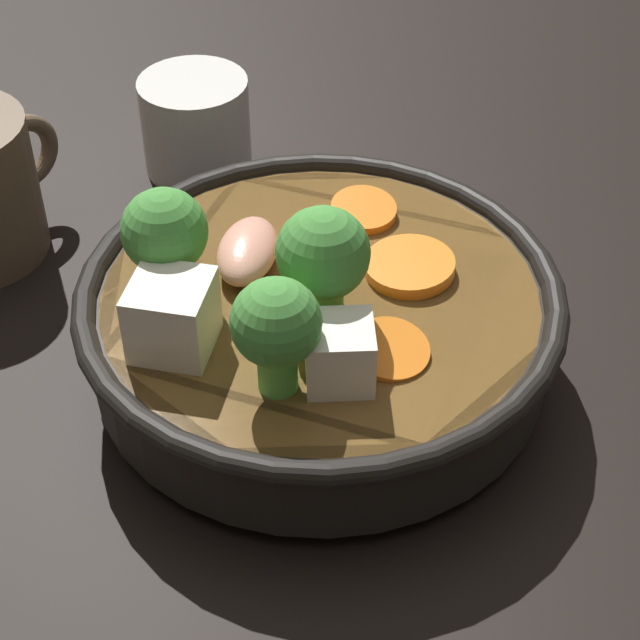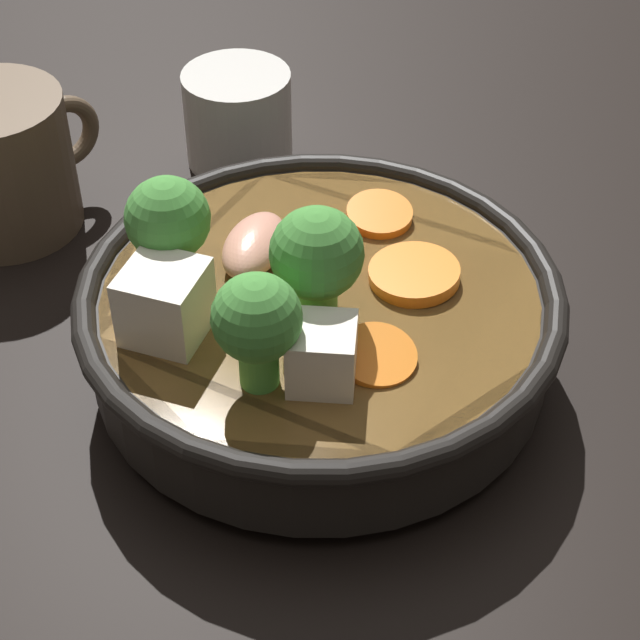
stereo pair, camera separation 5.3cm
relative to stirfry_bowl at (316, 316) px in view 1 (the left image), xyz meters
The scene contains 3 objects.
ground_plane 0.04m from the stirfry_bowl, ahead, with size 3.00×3.00×0.00m, color black.
stirfry_bowl is the anchor object (origin of this frame).
tea_cup 0.21m from the stirfry_bowl, 64.72° to the left, with size 0.07×0.07×0.06m.
Camera 1 is at (-0.29, -0.27, 0.38)m, focal length 60.00 mm.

